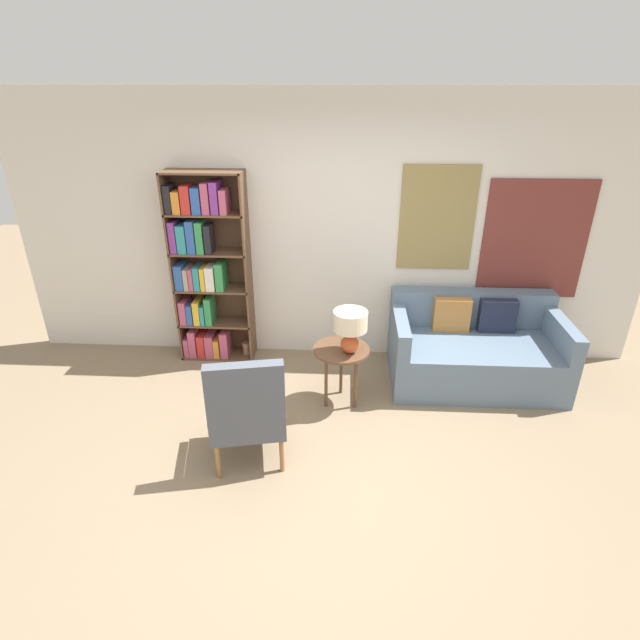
% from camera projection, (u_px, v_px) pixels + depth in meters
% --- Properties ---
extents(ground_plane, '(14.00, 14.00, 0.00)m').
position_uv_depth(ground_plane, '(315.00, 479.00, 3.79)').
color(ground_plane, '#847056').
extents(wall_back, '(6.40, 0.08, 2.70)m').
position_uv_depth(wall_back, '(334.00, 232.00, 5.02)').
color(wall_back, silver).
rests_on(wall_back, ground_plane).
extents(bookshelf, '(0.77, 0.30, 1.97)m').
position_uv_depth(bookshelf, '(205.00, 271.00, 5.08)').
color(bookshelf, brown).
rests_on(bookshelf, ground_plane).
extents(armchair, '(0.66, 0.65, 0.97)m').
position_uv_depth(armchair, '(247.00, 409.00, 3.72)').
color(armchair, olive).
rests_on(armchair, ground_plane).
extents(couch, '(1.63, 0.95, 0.82)m').
position_uv_depth(couch, '(474.00, 350.00, 4.95)').
color(couch, slate).
rests_on(couch, ground_plane).
extents(side_table, '(0.51, 0.51, 0.57)m').
position_uv_depth(side_table, '(341.00, 355.00, 4.48)').
color(side_table, brown).
rests_on(side_table, ground_plane).
extents(table_lamp, '(0.30, 0.30, 0.40)m').
position_uv_depth(table_lamp, '(350.00, 326.00, 4.28)').
color(table_lamp, '#C65128').
rests_on(table_lamp, side_table).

